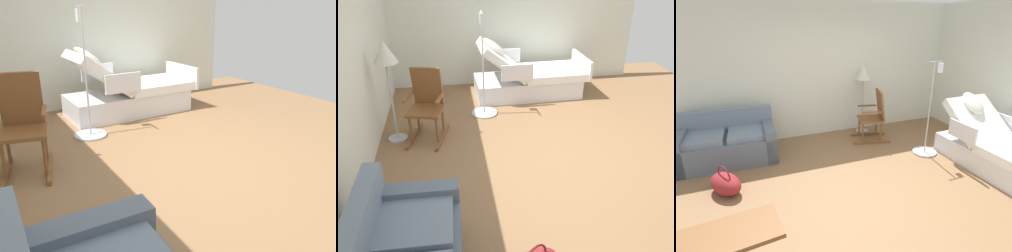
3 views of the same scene
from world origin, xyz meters
TOP-DOWN VIEW (x-y plane):
  - ground_plane at (0.00, 0.00)m, footprint 7.30×7.30m
  - side_wall at (2.97, 0.00)m, footprint 0.10×4.99m
  - hospital_bed at (2.17, -0.15)m, footprint 1.06×2.08m
  - rocking_chair at (0.83, 1.67)m, footprint 0.85×0.64m
  - iv_pole at (1.46, 0.76)m, footprint 0.44×0.44m

SIDE VIEW (x-z plane):
  - ground_plane at x=0.00m, z-range 0.00..0.00m
  - iv_pole at x=1.46m, z-range -0.59..1.09m
  - hospital_bed at x=2.17m, z-range -0.27..0.90m
  - rocking_chair at x=0.83m, z-range -0.02..1.03m
  - side_wall at x=2.97m, z-range 0.00..2.70m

